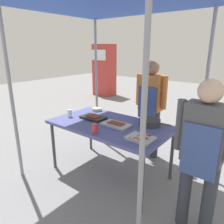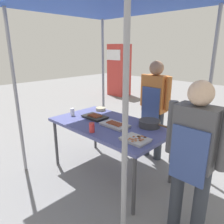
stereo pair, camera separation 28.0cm
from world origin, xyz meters
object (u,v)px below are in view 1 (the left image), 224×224
Objects in this scene: tray_pork_links at (116,125)px; neighbor_stall_left at (104,70)px; drink_cup_near_edge at (70,113)px; condiment_bowl at (97,109)px; tray_grilled_sausages at (93,117)px; customer_nearby at (203,149)px; tray_meat_skewers at (141,138)px; cooking_wok at (150,122)px; vendor_woman at (150,102)px; stall_table at (110,127)px; drink_cup_by_wok at (95,128)px.

tray_pork_links is 0.20× the size of neighbor_stall_left.
neighbor_stall_left is at bearing 124.18° from drink_cup_near_edge.
condiment_bowl is 4.70m from neighbor_stall_left.
customer_nearby reaches higher than tray_grilled_sausages.
neighbor_stall_left is (-4.05, 4.21, 0.17)m from tray_meat_skewers.
tray_pork_links is (-0.47, 0.17, 0.00)m from tray_meat_skewers.
tray_grilled_sausages is 3.15× the size of drink_cup_near_edge.
condiment_bowl is at bearing 77.87° from drink_cup_near_edge.
tray_grilled_sausages is 0.94× the size of tray_pork_links.
neighbor_stall_left is (-3.14, 4.00, 0.16)m from tray_grilled_sausages.
cooking_wok is at bearing 42.11° from tray_pork_links.
customer_nearby is at bearing -42.21° from neighbor_stall_left.
vendor_woman is (0.70, 0.47, 0.14)m from condiment_bowl.
stall_table is 4.54× the size of tray_grilled_sausages.
drink_cup_near_edge is at bearing -159.34° from cooking_wok.
condiment_bowl is at bearing -51.49° from neighbor_stall_left.
cooking_wok is 0.29× the size of customer_nearby.
stall_table is 1.08× the size of customer_nearby.
tray_grilled_sausages is at bearing 59.02° from vendor_woman.
tray_grilled_sausages reaches higher than condiment_bowl.
tray_pork_links reaches higher than tray_meat_skewers.
neighbor_stall_left reaches higher than cooking_wok.
stall_table is 0.86m from vendor_woman.
condiment_bowl is (-0.99, 0.07, -0.02)m from cooking_wok.
neighbor_stall_left is (-4.71, 4.27, 0.07)m from customer_nearby.
stall_table is at bearing 78.61° from vendor_woman.
tray_meat_skewers is 5.85m from neighbor_stall_left.
tray_pork_links is at bearing 87.16° from vendor_woman.
cooking_wok is 0.99m from condiment_bowl.
vendor_woman is 1.52m from customer_nearby.
drink_cup_by_wok is 0.08× the size of customer_nearby.
vendor_woman reaches higher than customer_nearby.
cooking_wok is at bearing -43.72° from neighbor_stall_left.
tray_grilled_sausages is at bearing 176.75° from stall_table.
vendor_woman is (-0.29, 0.54, 0.11)m from cooking_wok.
drink_cup_near_edge reaches higher than tray_pork_links.
drink_cup_by_wok is 1.19m from customer_nearby.
drink_cup_near_edge is at bearing 177.19° from tray_meat_skewers.
stall_table is 0.66m from drink_cup_near_edge.
vendor_woman is at bearing 59.02° from tray_grilled_sausages.
vendor_woman reaches higher than tray_meat_skewers.
stall_table is 1.04× the size of vendor_woman.
tray_grilled_sausages and tray_pork_links have the same top height.
cooking_wok is at bearing 18.54° from tray_grilled_sausages.
neighbor_stall_left is at bearing -41.45° from vendor_woman.
drink_cup_by_wok is (0.70, -0.22, 0.00)m from drink_cup_near_edge.
tray_meat_skewers is 1.11m from vendor_woman.
customer_nearby reaches higher than tray_meat_skewers.
vendor_woman is 0.83× the size of neighbor_stall_left.
tray_grilled_sausages is at bearing 25.44° from drink_cup_near_edge.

